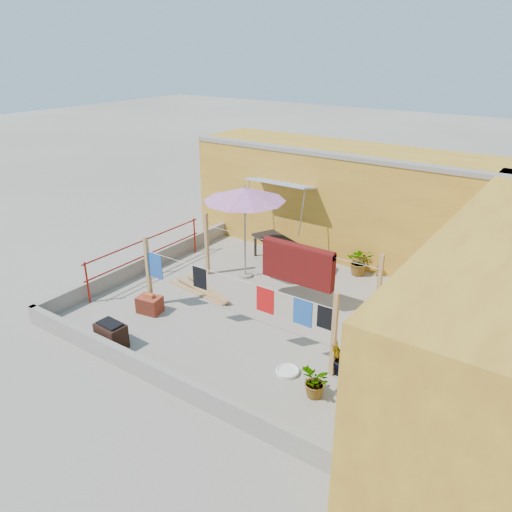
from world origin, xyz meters
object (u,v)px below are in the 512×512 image
(white_basin, at_px, (287,371))
(plant_back_a, at_px, (360,261))
(brick_stack, at_px, (150,304))
(green_hose, at_px, (455,298))
(patio_umbrella, at_px, (245,195))
(water_jug_b, at_px, (441,317))
(brazier, at_px, (111,335))
(outdoor_table, at_px, (276,241))
(water_jug_a, at_px, (382,330))

(white_basin, bearing_deg, plant_back_a, 98.32)
(brick_stack, distance_m, green_hose, 7.66)
(patio_umbrella, xyz_separation_m, plant_back_a, (2.56, 1.93, -1.95))
(green_hose, distance_m, plant_back_a, 2.66)
(white_basin, relative_size, water_jug_b, 1.24)
(brazier, distance_m, green_hose, 8.43)
(patio_umbrella, height_order, brick_stack, patio_umbrella)
(outdoor_table, relative_size, plant_back_a, 2.09)
(water_jug_b, height_order, green_hose, water_jug_b)
(brick_stack, bearing_deg, patio_umbrella, 76.44)
(brazier, relative_size, white_basin, 1.41)
(patio_umbrella, xyz_separation_m, water_jug_b, (5.23, 0.52, -2.19))
(water_jug_a, distance_m, water_jug_b, 1.59)
(brick_stack, distance_m, water_jug_b, 6.88)
(outdoor_table, height_order, white_basin, outdoor_table)
(green_hose, bearing_deg, outdoor_table, -173.46)
(brick_stack, bearing_deg, water_jug_a, 23.23)
(plant_back_a, bearing_deg, brazier, -114.03)
(brazier, bearing_deg, brick_stack, 105.43)
(patio_umbrella, bearing_deg, outdoor_table, 84.51)
(white_basin, bearing_deg, water_jug_a, 66.27)
(green_hose, relative_size, plant_back_a, 0.65)
(white_basin, xyz_separation_m, water_jug_a, (1.03, 2.34, 0.12))
(outdoor_table, distance_m, plant_back_a, 2.51)
(brazier, bearing_deg, water_jug_b, 42.06)
(patio_umbrella, height_order, outdoor_table, patio_umbrella)
(brick_stack, xyz_separation_m, plant_back_a, (3.27, 4.88, 0.20))
(brazier, height_order, water_jug_a, brazier)
(water_jug_b, relative_size, green_hose, 0.72)
(brick_stack, relative_size, brazier, 0.93)
(water_jug_b, height_order, plant_back_a, plant_back_a)
(patio_umbrella, relative_size, brazier, 3.97)
(outdoor_table, relative_size, brazier, 2.56)
(patio_umbrella, relative_size, water_jug_b, 6.94)
(white_basin, relative_size, water_jug_a, 1.24)
(brazier, xyz_separation_m, plant_back_a, (2.85, 6.40, 0.13))
(brick_stack, relative_size, green_hose, 1.18)
(water_jug_a, bearing_deg, brick_stack, -156.77)
(outdoor_table, bearing_deg, patio_umbrella, -95.49)
(outdoor_table, xyz_separation_m, water_jug_b, (5.10, -0.83, -0.48))
(green_hose, bearing_deg, white_basin, -110.50)
(water_jug_b, xyz_separation_m, green_hose, (-0.04, 1.42, -0.13))
(water_jug_a, relative_size, plant_back_a, 0.47)
(brick_stack, bearing_deg, water_jug_b, 30.28)
(outdoor_table, bearing_deg, brazier, -94.16)
(outdoor_table, height_order, brick_stack, outdoor_table)
(water_jug_a, bearing_deg, patio_umbrella, 169.69)
(water_jug_a, bearing_deg, water_jug_b, 55.37)
(outdoor_table, relative_size, white_basin, 3.60)
(brick_stack, distance_m, water_jug_a, 5.48)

